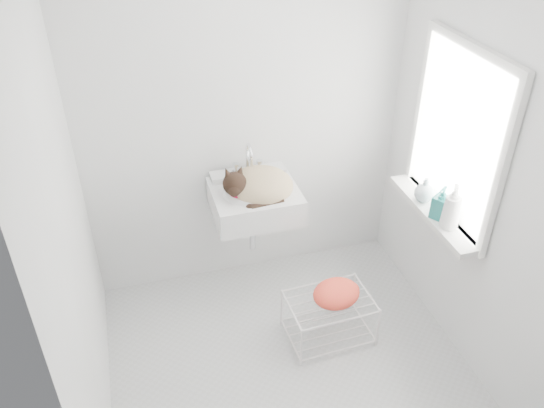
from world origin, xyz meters
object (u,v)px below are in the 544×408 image
object	(u,v)px
bottle_c	(423,200)
cat	(257,185)
sink	(255,190)
bottle_b	(439,217)
bottle_a	(448,227)
wire_rack	(329,318)

from	to	relation	value
bottle_c	cat	bearing A→B (deg)	157.75
sink	bottle_c	distance (m)	1.09
sink	bottle_b	xyz separation A→B (m)	(1.01, -0.62, 0.00)
bottle_a	bottle_b	bearing A→B (deg)	90.00
sink	bottle_c	size ratio (longest dim) A/B	3.48
sink	wire_rack	size ratio (longest dim) A/B	1.08
sink	cat	world-z (taller)	cat
wire_rack	bottle_a	xyz separation A→B (m)	(0.67, -0.13, 0.70)
bottle_b	bottle_c	xyz separation A→B (m)	(0.00, 0.20, 0.00)
bottle_b	wire_rack	bearing A→B (deg)	178.19
sink	wire_rack	distance (m)	0.98
sink	cat	xyz separation A→B (m)	(0.01, -0.02, 0.04)
wire_rack	bottle_a	world-z (taller)	bottle_a
sink	bottle_c	bearing A→B (deg)	-22.87
wire_rack	bottle_c	xyz separation A→B (m)	(0.67, 0.18, 0.70)
bottle_a	bottle_c	distance (m)	0.30
sink	bottle_b	size ratio (longest dim) A/B	2.64
cat	wire_rack	world-z (taller)	cat
cat	wire_rack	bearing A→B (deg)	-51.29
wire_rack	bottle_a	bearing A→B (deg)	-10.70
cat	sink	bearing A→B (deg)	133.77
wire_rack	bottle_c	size ratio (longest dim) A/B	3.23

